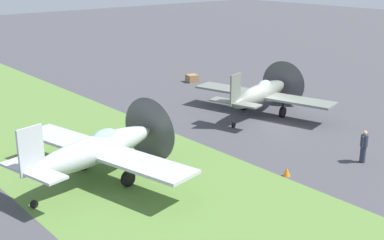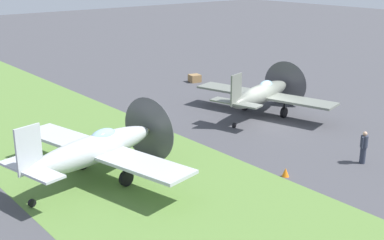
{
  "view_description": "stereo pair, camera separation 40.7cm",
  "coord_description": "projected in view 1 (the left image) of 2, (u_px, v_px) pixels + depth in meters",
  "views": [
    {
      "loc": [
        20.96,
        -24.26,
        10.01
      ],
      "look_at": [
        -0.11,
        -6.51,
        1.36
      ],
      "focal_mm": 47.33,
      "sensor_mm": 36.0,
      "label": 1
    },
    {
      "loc": [
        21.22,
        -23.95,
        10.01
      ],
      "look_at": [
        -0.11,
        -6.51,
        1.36
      ],
      "focal_mm": 47.33,
      "sensor_mm": 36.0,
      "label": 2
    }
  ],
  "objects": [
    {
      "name": "supply_crate",
      "position": [
        192.0,
        78.0,
        43.89
      ],
      "size": [
        1.07,
        1.07,
        0.64
      ],
      "primitive_type": "cube",
      "rotation": [
        0.0,
        0.0,
        1.36
      ],
      "color": "olive",
      "rests_on": "ground"
    },
    {
      "name": "grass_verge",
      "position": [
        115.0,
        165.0,
        25.96
      ],
      "size": [
        120.0,
        11.0,
        0.01
      ],
      "primitive_type": "cube",
      "color": "#567A38",
      "rests_on": "ground"
    },
    {
      "name": "airplane_wingman",
      "position": [
        97.0,
        149.0,
        23.78
      ],
      "size": [
        10.62,
        8.48,
        3.76
      ],
      "rotation": [
        0.0,
        0.0,
        0.21
      ],
      "color": "#B2B7BC",
      "rests_on": "ground"
    },
    {
      "name": "airplane_lead",
      "position": [
        261.0,
        93.0,
        34.14
      ],
      "size": [
        10.12,
        8.11,
        3.59
      ],
      "rotation": [
        0.0,
        0.0,
        0.25
      ],
      "color": "slate",
      "rests_on": "ground"
    },
    {
      "name": "runway_marker_cone",
      "position": [
        287.0,
        172.0,
        24.65
      ],
      "size": [
        0.36,
        0.36,
        0.44
      ],
      "primitive_type": "cone",
      "color": "orange",
      "rests_on": "ground"
    },
    {
      "name": "ground_plane",
      "position": [
        269.0,
        121.0,
        33.21
      ],
      "size": [
        160.0,
        160.0,
        0.0
      ],
      "primitive_type": "plane",
      "color": "#424247"
    },
    {
      "name": "ground_crew_chief",
      "position": [
        364.0,
        146.0,
        26.13
      ],
      "size": [
        0.38,
        0.62,
        1.73
      ],
      "rotation": [
        0.0,
        0.0,
        1.77
      ],
      "color": "#2D3342",
      "rests_on": "ground"
    }
  ]
}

